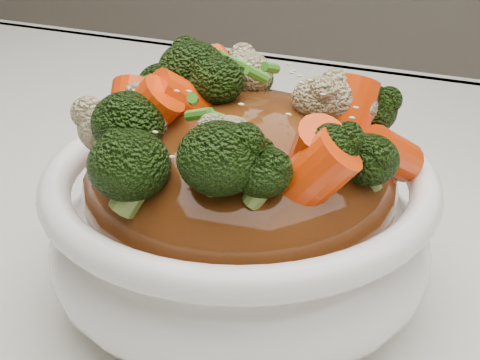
% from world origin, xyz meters
% --- Properties ---
extents(tablecloth, '(1.20, 0.80, 0.04)m').
position_xyz_m(tablecloth, '(0.00, 0.00, 0.73)').
color(tablecloth, silver).
rests_on(tablecloth, dining_table).
extents(bowl, '(0.29, 0.29, 0.09)m').
position_xyz_m(bowl, '(-0.01, -0.04, 0.79)').
color(bowl, white).
rests_on(bowl, tablecloth).
extents(sauce_base, '(0.23, 0.23, 0.10)m').
position_xyz_m(sauce_base, '(-0.01, -0.04, 0.82)').
color(sauce_base, '#55280E').
rests_on(sauce_base, bowl).
extents(carrots, '(0.23, 0.23, 0.05)m').
position_xyz_m(carrots, '(-0.01, -0.04, 0.89)').
color(carrots, '#FF4208').
rests_on(carrots, sauce_base).
extents(broccoli, '(0.23, 0.23, 0.05)m').
position_xyz_m(broccoli, '(-0.01, -0.04, 0.89)').
color(broccoli, black).
rests_on(broccoli, sauce_base).
extents(cauliflower, '(0.23, 0.23, 0.04)m').
position_xyz_m(cauliflower, '(-0.01, -0.04, 0.89)').
color(cauliflower, '#C8B788').
rests_on(cauliflower, sauce_base).
extents(scallions, '(0.18, 0.18, 0.02)m').
position_xyz_m(scallions, '(-0.01, -0.04, 0.89)').
color(scallions, '#3D9221').
rests_on(scallions, sauce_base).
extents(sesame_seeds, '(0.21, 0.21, 0.01)m').
position_xyz_m(sesame_seeds, '(-0.01, -0.04, 0.89)').
color(sesame_seeds, beige).
rests_on(sesame_seeds, sauce_base).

